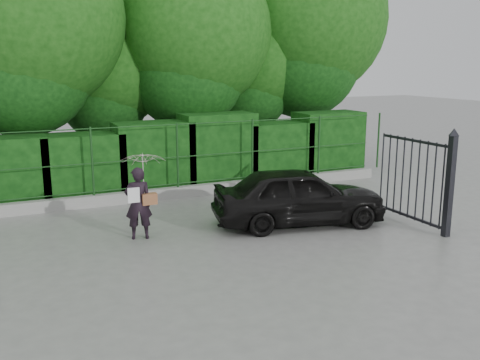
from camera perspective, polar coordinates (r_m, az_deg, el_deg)
name	(u,v)px	position (r m, az deg, el deg)	size (l,w,h in m)	color
ground	(230,249)	(10.90, -1.12, -7.39)	(80.00, 80.00, 0.00)	gray
kerb	(165,194)	(14.92, -8.05, -1.45)	(14.00, 0.25, 0.30)	#9E9E99
fence	(171,156)	(14.77, -7.35, 2.59)	(14.13, 0.06, 1.80)	#184018
hedge	(155,157)	(15.70, -9.07, 2.39)	(14.20, 1.20, 2.21)	black
trees	(165,33)	(17.95, -7.98, 15.24)	(17.10, 6.15, 8.08)	black
gate	(433,179)	(12.54, 19.92, 0.13)	(0.22, 2.33, 2.36)	black
woman	(142,182)	(11.49, -10.40, -0.23)	(0.95, 0.97, 1.84)	black
car	(299,196)	(12.45, 6.29, -1.69)	(1.60, 3.97, 1.35)	black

